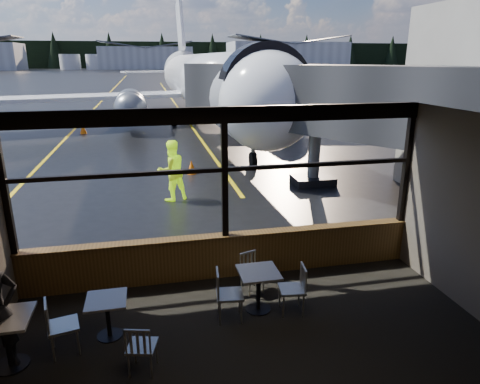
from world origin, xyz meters
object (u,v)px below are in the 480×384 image
object	(u,v)px
jet_bridge	(302,124)
ground_crew	(172,171)
cafe_table_mid	(108,318)
cafe_table_left	(8,342)
cone_nose	(192,167)
cone_wing	(83,129)
chair_near_e	(292,290)
chair_mid_s	(142,346)
airliner	(206,44)
chair_near_w	(230,295)
chair_near_n	(252,274)
chair_mid_w	(63,326)
cafe_table_near	(258,291)

from	to	relation	value
jet_bridge	ground_crew	xyz separation A→B (m)	(-4.35, -0.16, -1.33)
cafe_table_mid	cafe_table_left	bearing A→B (deg)	-162.45
ground_crew	cone_nose	size ratio (longest dim) A/B	3.63
cafe_table_mid	cone_wing	xyz separation A→B (m)	(-2.98, 20.94, -0.06)
chair_near_e	chair_mid_s	size ratio (longest dim) A/B	1.10
cafe_table_mid	cone_wing	world-z (taller)	cafe_table_mid
airliner	chair_near_w	distance (m)	22.86
chair_near_w	chair_near_n	distance (m)	0.99
chair_mid_w	ground_crew	bearing A→B (deg)	151.24
chair_mid_w	cafe_table_mid	bearing A→B (deg)	100.36
chair_mid_w	cone_wing	bearing A→B (deg)	173.89
cafe_table_left	chair_near_n	distance (m)	4.18
cafe_table_near	cone_nose	bearing A→B (deg)	90.86
cafe_table_left	cone_nose	world-z (taller)	cafe_table_left
chair_near_w	chair_mid_s	distance (m)	1.78
chair_near_n	chair_mid_s	world-z (taller)	chair_mid_s
chair_mid_s	cafe_table_near	bearing A→B (deg)	45.13
jet_bridge	ground_crew	world-z (taller)	jet_bridge
cone_wing	cafe_table_mid	bearing A→B (deg)	-81.90
chair_near_e	chair_mid_w	xyz separation A→B (m)	(-3.76, -0.29, 0.01)
cafe_table_mid	ground_crew	bearing A→B (deg)	77.94
chair_near_n	chair_mid_w	xyz separation A→B (m)	(-3.24, -1.11, 0.06)
cafe_table_near	airliner	bearing A→B (deg)	84.14
chair_near_w	airliner	bearing A→B (deg)	178.92
chair_mid_w	cone_wing	xyz separation A→B (m)	(-2.35, 21.20, -0.18)
chair_mid_w	ground_crew	size ratio (longest dim) A/B	0.48
chair_near_e	chair_mid_w	distance (m)	3.77
cone_nose	cone_wing	xyz separation A→B (m)	(-5.41, 10.88, 0.02)
jet_bridge	cafe_table_left	distance (m)	10.60
chair_near_w	chair_mid_s	world-z (taller)	chair_near_w
cafe_table_near	cone_wing	size ratio (longest dim) A/B	1.35
cafe_table_near	cafe_table_mid	bearing A→B (deg)	-174.76
chair_near_e	cone_wing	size ratio (longest dim) A/B	1.60
cafe_table_mid	chair_mid_s	xyz separation A→B (m)	(0.54, -0.95, 0.07)
chair_near_e	chair_near_n	world-z (taller)	chair_near_e
cafe_table_mid	chair_near_e	distance (m)	3.13
jet_bridge	cafe_table_near	xyz separation A→B (m)	(-3.26, -6.87, -1.91)
airliner	cafe_table_left	size ratio (longest dim) A/B	41.51
cone_wing	cafe_table_left	bearing A→B (deg)	-85.69
cafe_table_left	chair_near_e	bearing A→B (deg)	5.83
cone_nose	ground_crew	bearing A→B (deg)	-106.82
cafe_table_near	ground_crew	distance (m)	6.82
airliner	chair_mid_w	distance (m)	23.63
cafe_table_near	chair_near_n	size ratio (longest dim) A/B	0.96
cafe_table_mid	chair_mid_s	distance (m)	1.10
cafe_table_left	cone_wing	distance (m)	21.43
cafe_table_left	ground_crew	distance (m)	7.93
chair_near_n	cone_nose	bearing A→B (deg)	-106.95
cafe_table_near	chair_mid_s	world-z (taller)	chair_mid_s
chair_mid_w	cafe_table_left	bearing A→B (deg)	-89.60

